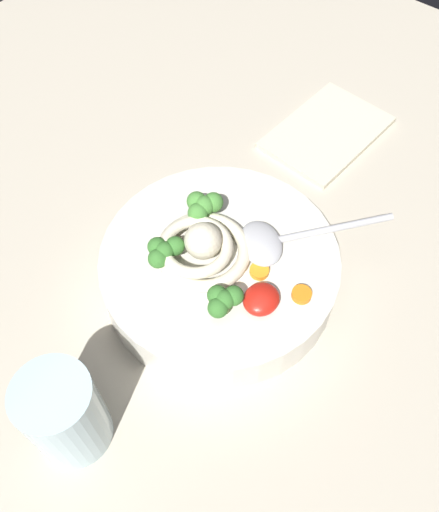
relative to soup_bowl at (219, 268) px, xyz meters
The scene contains 12 objects.
table_slab 6.60cm from the soup_bowl, 50.08° to the left, with size 134.90×134.90×4.25cm, color #BCB29E.
soup_bowl is the anchor object (origin of this frame).
noodle_pile 4.24cm from the soup_bowl, 54.95° to the right, with size 11.11×10.89×4.47cm.
soup_spoon 6.71cm from the soup_bowl, 142.99° to the left, with size 15.78×13.07×1.60cm.
chili_sauce_dollop 7.81cm from the soup_bowl, 74.72° to the left, with size 3.92×3.53×1.77cm, color red.
broccoli_floret_far 7.78cm from the soup_bowl, 42.26° to the left, with size 3.99×3.43×3.15cm.
broccoli_floret_center 7.06cm from the soup_bowl, 121.80° to the right, with size 4.34×3.73×3.43cm.
broccoli_floret_beside_chili 7.28cm from the soup_bowl, 43.53° to the right, with size 4.00×3.44×3.16cm.
carrot_slice_right 10.00cm from the soup_bowl, 98.36° to the left, with size 2.04×2.04×0.71cm, color orange.
carrot_slice_beside_noodles 5.35cm from the soup_bowl, 102.38° to the left, with size 2.04×2.04×0.60cm, color orange.
drinking_glass 22.09cm from the soup_bowl, ahead, with size 6.93×6.93×10.73cm, color silver.
folded_napkin 27.75cm from the soup_bowl, behind, with size 16.96×11.31×0.80cm, color beige.
Camera 1 is at (22.36, 16.99, 57.67)cm, focal length 38.67 mm.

